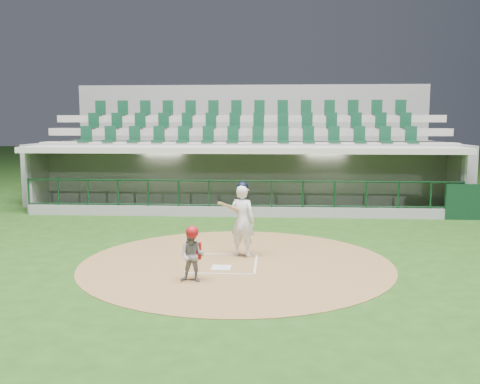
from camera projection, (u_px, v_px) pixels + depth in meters
name	position (u px, v px, depth m)	size (l,w,h in m)	color
ground	(224.00, 261.00, 12.59)	(120.00, 120.00, 0.00)	#1B3F12
dirt_circle	(236.00, 263.00, 12.37)	(7.20, 7.20, 0.01)	brown
home_plate	(221.00, 268.00, 11.90)	(0.43, 0.43, 0.02)	white
batter_box_chalk	(223.00, 263.00, 12.29)	(1.55, 1.80, 0.01)	white
dugout_structure	(244.00, 183.00, 20.20)	(16.40, 3.70, 3.00)	gray
seating_deck	(248.00, 165.00, 23.20)	(17.00, 6.72, 5.15)	gray
batter	(242.00, 219.00, 12.86)	(0.92, 0.96, 1.83)	white
catcher	(192.00, 254.00, 10.84)	(0.57, 0.47, 1.16)	gray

